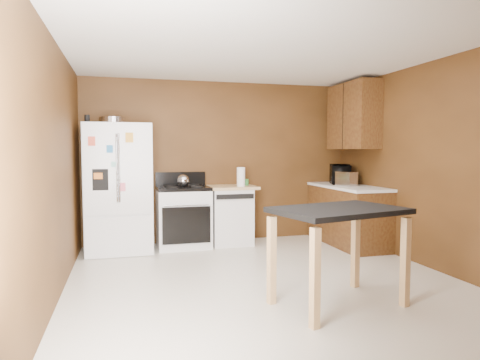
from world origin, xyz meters
name	(u,v)px	position (x,y,z in m)	size (l,w,h in m)	color
floor	(266,282)	(0.00, 0.00, 0.00)	(4.50, 4.50, 0.00)	beige
ceiling	(267,49)	(0.00, 0.00, 2.50)	(4.50, 4.50, 0.00)	white
wall_back	(221,162)	(0.00, 2.25, 1.25)	(4.20, 4.20, 0.00)	#583517
wall_front	(394,183)	(0.00, -2.25, 1.25)	(4.20, 4.20, 0.00)	#583517
wall_left	(55,170)	(-2.10, 0.00, 1.25)	(4.50, 4.50, 0.00)	#583517
wall_right	(432,166)	(2.10, 0.00, 1.25)	(4.50, 4.50, 0.00)	#583517
roasting_pan	(112,120)	(-1.62, 1.85, 1.84)	(0.35, 0.35, 0.09)	silver
pen_cup	(87,119)	(-1.94, 1.75, 1.85)	(0.07, 0.07, 0.11)	black
kettle	(183,181)	(-0.64, 1.88, 0.99)	(0.18, 0.18, 0.18)	silver
paper_towel	(241,177)	(0.22, 1.82, 1.03)	(0.12, 0.12, 0.29)	white
green_canister	(246,182)	(0.34, 2.00, 0.94)	(0.09, 0.09, 0.10)	green
toaster	(346,179)	(1.74, 1.40, 1.01)	(0.18, 0.29, 0.21)	silver
microwave	(340,175)	(1.81, 1.73, 1.04)	(0.51, 0.34, 0.28)	black
refrigerator	(119,188)	(-1.55, 1.86, 0.90)	(0.90, 0.80, 1.80)	white
gas_range	(183,216)	(-0.64, 1.92, 0.46)	(0.76, 0.68, 1.10)	white
dishwasher	(230,214)	(0.08, 1.95, 0.45)	(0.78, 0.63, 0.89)	white
right_cabinets	(349,185)	(1.84, 1.48, 0.91)	(0.63, 1.58, 2.45)	brown
island	(338,224)	(0.42, -0.84, 0.76)	(1.29, 1.01, 0.91)	black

